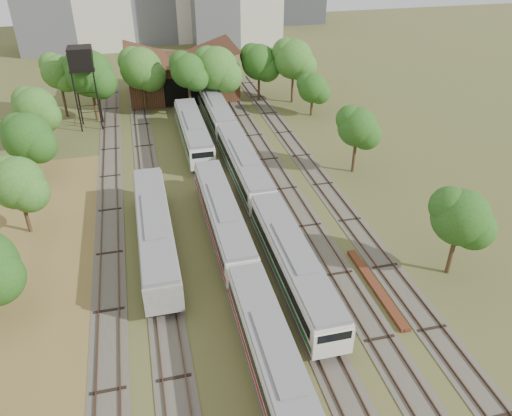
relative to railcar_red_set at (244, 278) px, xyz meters
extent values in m
plane|color=#475123|center=(2.00, -9.63, -1.76)|extent=(240.00, 240.00, 0.00)
cube|color=brown|center=(-16.00, -1.63, -1.74)|extent=(14.00, 60.00, 0.04)
cube|color=#4C473D|center=(-10.00, 15.37, -1.73)|extent=(2.60, 80.00, 0.06)
cube|color=#472D1E|center=(-10.72, 15.37, -1.64)|extent=(0.08, 80.00, 0.14)
cube|color=#472D1E|center=(-9.28, 15.37, -1.64)|extent=(0.08, 80.00, 0.14)
cube|color=#4C473D|center=(-6.00, 15.37, -1.73)|extent=(2.60, 80.00, 0.06)
cube|color=#472D1E|center=(-6.72, 15.37, -1.64)|extent=(0.08, 80.00, 0.14)
cube|color=#472D1E|center=(-5.28, 15.37, -1.64)|extent=(0.08, 80.00, 0.14)
cube|color=#4C473D|center=(0.00, 15.37, -1.73)|extent=(2.60, 80.00, 0.06)
cube|color=#472D1E|center=(-0.72, 15.37, -1.64)|extent=(0.08, 80.00, 0.14)
cube|color=#472D1E|center=(0.72, 15.37, -1.64)|extent=(0.08, 80.00, 0.14)
cube|color=#4C473D|center=(4.00, 15.37, -1.73)|extent=(2.60, 80.00, 0.06)
cube|color=#472D1E|center=(3.28, 15.37, -1.64)|extent=(0.08, 80.00, 0.14)
cube|color=#472D1E|center=(4.72, 15.37, -1.64)|extent=(0.08, 80.00, 0.14)
cube|color=#4C473D|center=(8.00, 15.37, -1.73)|extent=(2.60, 80.00, 0.06)
cube|color=#472D1E|center=(7.28, 15.37, -1.64)|extent=(0.08, 80.00, 0.14)
cube|color=#472D1E|center=(8.72, 15.37, -1.64)|extent=(0.08, 80.00, 0.14)
cube|color=#4C473D|center=(12.00, 15.37, -1.73)|extent=(2.60, 80.00, 0.06)
cube|color=#472D1E|center=(11.28, 15.37, -1.64)|extent=(0.08, 80.00, 0.14)
cube|color=#472D1E|center=(12.72, 15.37, -1.64)|extent=(0.08, 80.00, 0.14)
cube|color=black|center=(0.00, -8.69, -1.39)|extent=(2.00, 15.64, 0.73)
cube|color=silver|center=(0.00, -8.69, 0.10)|extent=(2.63, 17.00, 2.27)
cube|color=black|center=(0.00, -8.69, 0.38)|extent=(2.69, 15.64, 0.77)
cube|color=slate|center=(0.00, -8.69, 1.40)|extent=(2.42, 16.66, 0.33)
cube|color=maroon|center=(0.00, -8.69, -0.53)|extent=(2.69, 16.66, 0.41)
cube|color=black|center=(0.00, 8.81, -1.39)|extent=(2.00, 15.64, 0.73)
cube|color=silver|center=(0.00, 8.81, 0.10)|extent=(2.63, 17.00, 2.27)
cube|color=black|center=(0.00, 8.81, 0.38)|extent=(2.69, 15.64, 0.77)
cube|color=slate|center=(0.00, 8.81, 1.40)|extent=(2.42, 16.66, 0.33)
cube|color=maroon|center=(0.00, 8.81, -0.53)|extent=(2.69, 16.66, 0.41)
cube|color=black|center=(4.00, 0.79, -1.39)|extent=(2.04, 15.64, 0.74)
cube|color=silver|center=(4.00, 0.79, 0.14)|extent=(2.68, 17.00, 2.31)
cube|color=black|center=(4.00, 0.79, 0.42)|extent=(2.74, 15.64, 0.79)
cube|color=slate|center=(4.00, 0.79, 1.47)|extent=(2.47, 16.66, 0.33)
cube|color=#175E2A|center=(4.00, 0.79, -0.51)|extent=(2.74, 16.66, 0.42)
cube|color=silver|center=(4.00, -7.66, 0.03)|extent=(2.72, 0.25, 2.08)
cube|color=black|center=(4.00, 18.29, -1.39)|extent=(2.04, 15.64, 0.74)
cube|color=silver|center=(4.00, 18.29, 0.14)|extent=(2.68, 17.00, 2.31)
cube|color=black|center=(4.00, 18.29, 0.42)|extent=(2.74, 15.64, 0.79)
cube|color=slate|center=(4.00, 18.29, 1.47)|extent=(2.47, 16.66, 0.33)
cube|color=#175E2A|center=(4.00, 18.29, -0.51)|extent=(2.74, 16.66, 0.42)
cube|color=black|center=(4.00, 35.79, -1.39)|extent=(2.04, 15.64, 0.74)
cube|color=silver|center=(4.00, 35.79, 0.14)|extent=(2.68, 17.00, 2.31)
cube|color=black|center=(4.00, 35.79, 0.42)|extent=(2.74, 15.64, 0.79)
cube|color=slate|center=(4.00, 35.79, 1.47)|extent=(2.47, 16.66, 0.33)
cube|color=#175E2A|center=(4.00, 35.79, -0.51)|extent=(2.74, 16.66, 0.42)
cube|color=black|center=(0.00, 28.30, -1.37)|extent=(2.10, 14.72, 0.76)
cube|color=silver|center=(0.00, 28.30, 0.20)|extent=(2.77, 16.00, 2.39)
cube|color=black|center=(0.00, 28.30, 0.49)|extent=(2.83, 14.72, 0.81)
cube|color=slate|center=(0.00, 28.30, 1.57)|extent=(2.55, 15.68, 0.34)
cube|color=#175E2A|center=(0.00, 28.30, -0.47)|extent=(2.83, 15.68, 0.43)
cube|color=silver|center=(0.00, 20.35, 0.08)|extent=(2.81, 0.25, 2.15)
cube|color=black|center=(-6.00, 7.65, -1.37)|extent=(2.10, 16.56, 0.76)
cube|color=gray|center=(-6.00, 7.65, 0.20)|extent=(2.77, 18.00, 2.38)
cube|color=black|center=(-6.00, 7.65, 0.49)|extent=(2.83, 16.56, 0.81)
cube|color=slate|center=(-6.00, 7.65, 1.56)|extent=(2.54, 17.64, 0.34)
cylinder|color=black|center=(-13.60, 36.65, 2.09)|extent=(0.19, 0.19, 7.69)
cylinder|color=black|center=(-11.01, 36.65, 2.09)|extent=(0.19, 0.19, 7.69)
cylinder|color=black|center=(-13.60, 39.25, 2.09)|extent=(0.19, 0.19, 7.69)
cylinder|color=black|center=(-11.01, 39.25, 2.09)|extent=(0.19, 0.19, 7.69)
cube|color=black|center=(-12.30, 37.95, 6.04)|extent=(3.03, 3.03, 0.20)
cube|color=black|center=(-12.30, 37.95, 7.43)|extent=(2.88, 2.88, 2.60)
cube|color=brown|center=(10.00, -1.54, -1.60)|extent=(0.63, 9.52, 0.32)
cube|color=brown|center=(10.20, -2.27, -1.62)|extent=(0.51, 8.16, 0.27)
cube|color=#3C1E15|center=(1.00, 48.37, 0.99)|extent=(16.00, 11.00, 5.50)
cube|color=#3C1E15|center=(-3.00, 48.37, 4.34)|extent=(8.45, 11.55, 2.96)
cube|color=#3C1E15|center=(5.00, 48.37, 4.34)|extent=(8.45, 11.55, 2.96)
cube|color=black|center=(1.00, 42.92, 0.44)|extent=(6.40, 0.15, 4.12)
cylinder|color=#382616|center=(-16.98, 13.28, 0.22)|extent=(0.36, 0.36, 3.94)
sphere|color=#224712|center=(-16.98, 13.28, 3.26)|extent=(4.59, 4.59, 4.59)
cylinder|color=#382616|center=(-17.67, 24.25, 0.10)|extent=(0.36, 0.36, 3.72)
sphere|color=#224712|center=(-17.67, 24.25, 2.98)|extent=(5.09, 5.09, 5.09)
cylinder|color=#382616|center=(-17.64, 31.49, 0.33)|extent=(0.36, 0.36, 4.18)
sphere|color=#224712|center=(-17.64, 31.49, 3.56)|extent=(4.88, 4.88, 4.88)
cylinder|color=#382616|center=(-15.92, 42.86, 0.72)|extent=(0.36, 0.36, 4.95)
sphere|color=#224712|center=(-15.92, 42.86, 4.55)|extent=(4.54, 4.54, 4.54)
cylinder|color=#382616|center=(-11.79, 40.34, 0.79)|extent=(0.36, 0.36, 5.09)
sphere|color=#224712|center=(-11.79, 40.34, 4.73)|extent=(6.09, 6.09, 6.09)
cylinder|color=#382616|center=(-5.05, 42.67, 0.62)|extent=(0.36, 0.36, 4.76)
sphere|color=#224712|center=(-5.05, 42.67, 4.30)|extent=(5.76, 5.76, 5.76)
cylinder|color=#382616|center=(0.96, 38.46, 0.80)|extent=(0.36, 0.36, 5.12)
sphere|color=#224712|center=(0.96, 38.46, 4.76)|extent=(4.61, 4.61, 4.61)
cylinder|color=#382616|center=(5.05, 39.90, 0.64)|extent=(0.36, 0.36, 4.79)
sphere|color=#224712|center=(5.05, 39.90, 4.34)|extent=(6.03, 6.03, 6.03)
cylinder|color=#382616|center=(11.98, 43.25, 0.49)|extent=(0.36, 0.36, 4.49)
sphere|color=#224712|center=(11.98, 43.25, 3.96)|extent=(5.17, 5.17, 5.17)
cylinder|color=#382616|center=(16.53, 40.98, 0.76)|extent=(0.36, 0.36, 5.04)
sphere|color=#224712|center=(16.53, 40.98, 4.66)|extent=(5.63, 5.63, 5.63)
cylinder|color=#382616|center=(16.52, -1.05, 0.32)|extent=(0.36, 0.36, 4.15)
sphere|color=#224712|center=(16.52, -1.05, 3.52)|extent=(4.39, 4.39, 4.39)
cylinder|color=#382616|center=(16.26, 17.44, 0.32)|extent=(0.36, 0.36, 4.15)
sphere|color=#224712|center=(16.26, 17.44, 3.53)|extent=(4.23, 4.23, 4.23)
cylinder|color=#382616|center=(17.54, 35.09, -0.22)|extent=(0.36, 0.36, 3.08)
sphere|color=#224712|center=(17.54, 35.09, 2.17)|extent=(4.04, 4.04, 4.04)
camera|label=1|loc=(-6.06, -28.20, 23.63)|focal=35.00mm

